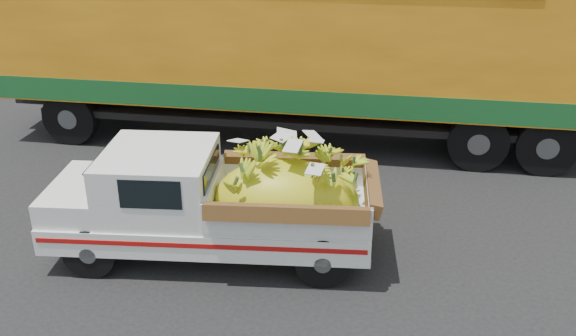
# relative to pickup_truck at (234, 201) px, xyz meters

# --- Properties ---
(ground) EXTENTS (100.00, 100.00, 0.00)m
(ground) POSITION_rel_pickup_truck_xyz_m (-2.14, -0.56, -0.84)
(ground) COLOR black
(ground) RESTS_ON ground
(curb) EXTENTS (60.00, 0.25, 0.15)m
(curb) POSITION_rel_pickup_truck_xyz_m (-2.14, 7.06, -0.77)
(curb) COLOR gray
(curb) RESTS_ON ground
(sidewalk) EXTENTS (60.00, 4.00, 0.14)m
(sidewalk) POSITION_rel_pickup_truck_xyz_m (-2.14, 9.16, -0.77)
(sidewalk) COLOR gray
(sidewalk) RESTS_ON ground
(pickup_truck) EXTENTS (4.71, 2.48, 1.57)m
(pickup_truck) POSITION_rel_pickup_truck_xyz_m (0.00, 0.00, 0.00)
(pickup_truck) COLOR black
(pickup_truck) RESTS_ON ground
(semi_trailer) EXTENTS (12.04, 3.72, 3.80)m
(semi_trailer) POSITION_rel_pickup_truck_xyz_m (-0.25, 4.61, 1.28)
(semi_trailer) COLOR black
(semi_trailer) RESTS_ON ground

